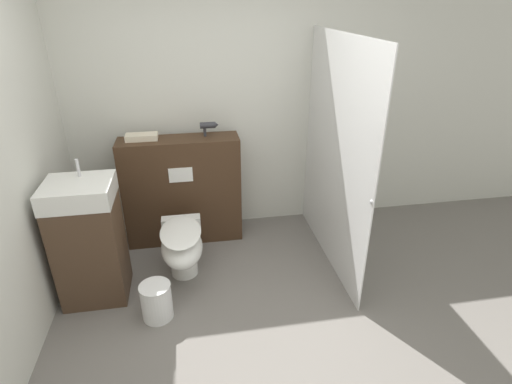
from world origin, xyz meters
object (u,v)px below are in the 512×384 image
sink_vanity (89,241)px  toilet (182,247)px  waste_bin (157,301)px  hair_drier (208,126)px

sink_vanity → toilet: bearing=7.8°
sink_vanity → waste_bin: 0.72m
toilet → waste_bin: bearing=-114.6°
sink_vanity → waste_bin: bearing=-36.2°
hair_drier → sink_vanity: bearing=-142.0°
hair_drier → waste_bin: (-0.53, -1.17, -1.02)m
toilet → hair_drier: size_ratio=3.74×
sink_vanity → hair_drier: (1.03, 0.80, 0.65)m
toilet → hair_drier: bearing=65.9°
waste_bin → toilet: bearing=65.4°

